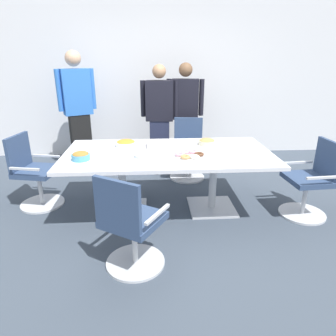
{
  "coord_description": "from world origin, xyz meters",
  "views": [
    {
      "loc": [
        -0.21,
        -3.32,
        1.79
      ],
      "look_at": [
        0.0,
        0.0,
        0.55
      ],
      "focal_mm": 31.99,
      "sensor_mm": 36.0,
      "label": 1
    }
  ],
  "objects": [
    {
      "name": "back_wall",
      "position": [
        0.0,
        2.4,
        1.4
      ],
      "size": [
        8.0,
        0.1,
        2.8
      ],
      "primitive_type": "cube",
      "color": "white",
      "rests_on": "ground"
    },
    {
      "name": "person_standing_1",
      "position": [
        -0.04,
        1.59,
        0.87
      ],
      "size": [
        0.61,
        0.25,
        1.69
      ],
      "rotation": [
        0.0,
        0.0,
        -3.22
      ],
      "color": "#232842",
      "rests_on": "ground"
    },
    {
      "name": "snack_bowl_cookies",
      "position": [
        0.51,
        0.27,
        0.79
      ],
      "size": [
        0.22,
        0.22,
        0.08
      ],
      "color": "beige",
      "rests_on": "conference_table"
    },
    {
      "name": "person_standing_2",
      "position": [
        0.38,
        1.63,
        0.89
      ],
      "size": [
        0.61,
        0.29,
        1.71
      ],
      "rotation": [
        0.0,
        0.0,
        -3.32
      ],
      "color": "brown",
      "rests_on": "ground"
    },
    {
      "name": "plate_stack",
      "position": [
        -0.28,
        -0.15,
        0.77
      ],
      "size": [
        0.23,
        0.23,
        0.03
      ],
      "color": "white",
      "rests_on": "conference_table"
    },
    {
      "name": "ground_plane",
      "position": [
        0.0,
        0.0,
        -0.01
      ],
      "size": [
        10.0,
        10.0,
        0.01
      ],
      "primitive_type": "cube",
      "color": "#3D4754"
    },
    {
      "name": "office_chair_1",
      "position": [
        1.66,
        -0.23,
        0.41
      ],
      "size": [
        0.58,
        0.58,
        0.91
      ],
      "rotation": [
        0.0,
        0.0,
        1.64
      ],
      "color": "silver",
      "rests_on": "ground"
    },
    {
      "name": "person_standing_0",
      "position": [
        -1.37,
        1.67,
        1.0
      ],
      "size": [
        0.59,
        0.39,
        1.89
      ],
      "rotation": [
        0.0,
        0.0,
        -2.7
      ],
      "color": "black",
      "rests_on": "ground"
    },
    {
      "name": "office_chair_2",
      "position": [
        0.37,
        1.08,
        0.41
      ],
      "size": [
        0.61,
        0.61,
        0.91
      ],
      "rotation": [
        0.0,
        0.0,
        -3.28
      ],
      "color": "silver",
      "rests_on": "ground"
    },
    {
      "name": "snack_bowl_pretzels",
      "position": [
        -0.95,
        -0.22,
        0.8
      ],
      "size": [
        0.19,
        0.19,
        0.09
      ],
      "color": "#4C9EC6",
      "rests_on": "conference_table"
    },
    {
      "name": "office_chair_0",
      "position": [
        -0.39,
        -1.07,
        0.41
      ],
      "size": [
        0.74,
        0.74,
        0.91
      ],
      "rotation": [
        0.0,
        0.0,
        -0.56
      ],
      "color": "silver",
      "rests_on": "ground"
    },
    {
      "name": "donut_platter",
      "position": [
        0.23,
        -0.19,
        0.77
      ],
      "size": [
        0.32,
        0.31,
        0.04
      ],
      "color": "white",
      "rests_on": "conference_table"
    },
    {
      "name": "napkin_pile",
      "position": [
        -0.14,
        0.22,
        0.79
      ],
      "size": [
        0.2,
        0.2,
        0.07
      ],
      "primitive_type": "cube",
      "color": "white",
      "rests_on": "conference_table"
    },
    {
      "name": "snack_bowl_chips_orange",
      "position": [
        -0.51,
        0.27,
        0.79
      ],
      "size": [
        0.25,
        0.25,
        0.08
      ],
      "color": "white",
      "rests_on": "conference_table"
    },
    {
      "name": "office_chair_3",
      "position": [
        -1.66,
        0.24,
        0.41
      ],
      "size": [
        0.64,
        0.64,
        0.91
      ],
      "rotation": [
        0.0,
        0.0,
        -1.77
      ],
      "color": "silver",
      "rests_on": "ground"
    },
    {
      "name": "conference_table",
      "position": [
        0.0,
        0.0,
        0.63
      ],
      "size": [
        2.4,
        1.2,
        0.75
      ],
      "color": "silver",
      "rests_on": "ground"
    }
  ]
}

